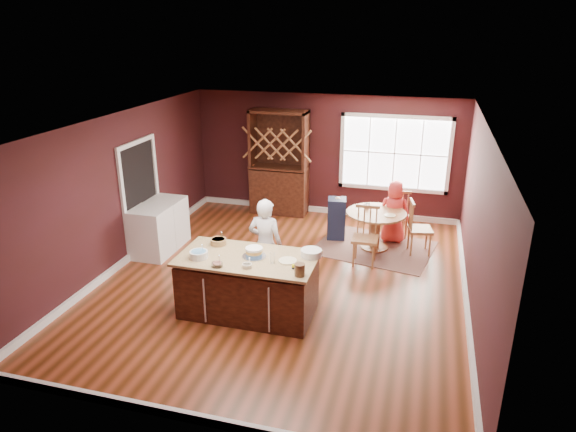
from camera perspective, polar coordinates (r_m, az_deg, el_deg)
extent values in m
plane|color=brown|center=(8.85, -0.48, -7.13)|extent=(7.00, 7.00, 0.00)
plane|color=white|center=(7.96, -0.54, 10.33)|extent=(7.00, 7.00, 0.00)
plane|color=black|center=(11.57, 4.26, 6.74)|extent=(6.00, 0.00, 6.00)
plane|color=black|center=(5.35, -10.99, -11.10)|extent=(6.00, 0.00, 6.00)
plane|color=black|center=(9.53, -18.15, 2.68)|extent=(0.00, 7.00, 7.00)
plane|color=black|center=(8.07, 20.45, -0.83)|extent=(0.00, 7.00, 7.00)
cube|color=black|center=(7.78, -4.44, -7.93)|extent=(1.95, 0.99, 0.83)
cube|color=tan|center=(7.56, -4.54, -4.70)|extent=(2.03, 1.07, 0.04)
cylinder|color=olive|center=(10.18, 9.55, -3.42)|extent=(0.53, 0.53, 0.04)
cylinder|color=olive|center=(10.05, 9.66, -1.68)|extent=(0.19, 0.19, 0.67)
cylinder|color=olive|center=(9.92, 9.79, 0.33)|extent=(1.14, 1.14, 0.04)
imported|color=silver|center=(8.28, -2.52, -3.20)|extent=(0.58, 0.39, 1.56)
cylinder|color=silver|center=(7.59, -9.88, -4.23)|extent=(0.27, 0.27, 0.10)
cylinder|color=#8F6B4C|center=(8.00, -7.74, -2.83)|extent=(0.25, 0.25, 0.09)
cylinder|color=silver|center=(7.30, -7.89, -5.37)|extent=(0.16, 0.16, 0.06)
cylinder|color=beige|center=(7.23, -4.55, -5.52)|extent=(0.14, 0.14, 0.05)
cylinder|color=white|center=(7.32, -1.75, -4.69)|extent=(0.08, 0.08, 0.15)
cylinder|color=beige|center=(7.39, -0.03, -4.99)|extent=(0.27, 0.27, 0.02)
cylinder|color=white|center=(7.53, 2.59, -4.13)|extent=(0.31, 0.31, 0.11)
cylinder|color=#4D3826|center=(6.96, 1.30, -5.99)|extent=(0.14, 0.14, 0.17)
cube|color=brown|center=(10.19, 9.55, -3.49)|extent=(2.43, 2.04, 0.01)
imported|color=red|center=(10.34, 11.72, 0.46)|extent=(0.64, 0.44, 1.26)
cylinder|color=beige|center=(9.76, 11.26, 0.06)|extent=(0.22, 0.22, 0.02)
imported|color=silver|center=(10.09, 8.80, 1.13)|extent=(0.15, 0.15, 0.09)
cube|color=#3A2413|center=(11.59, -0.99, 5.93)|extent=(1.29, 0.54, 2.36)
cube|color=white|center=(9.86, -14.96, -1.83)|extent=(0.65, 0.63, 0.94)
cube|color=white|center=(10.38, -13.23, -0.57)|extent=(0.64, 0.62, 0.93)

